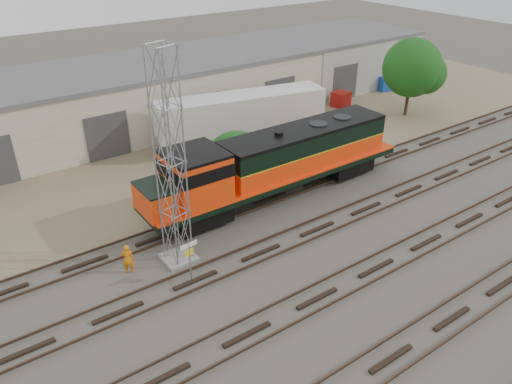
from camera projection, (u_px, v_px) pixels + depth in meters
ground at (335, 242)px, 27.64m from camera, size 140.00×140.00×0.00m
dirt_strip at (200, 152)px, 38.36m from camera, size 80.00×16.00×0.02m
tracks at (376, 268)px, 25.45m from camera, size 80.00×20.40×0.28m
warehouse at (153, 93)px, 42.81m from camera, size 58.40×10.40×5.30m
locomotive at (274, 163)px, 30.85m from camera, size 18.13×3.18×4.36m
signal_tower at (171, 167)px, 23.67m from camera, size 1.64×1.64×11.12m
sign_post at (189, 254)px, 23.92m from camera, size 0.93×0.15×2.28m
worker at (128, 259)px, 24.91m from camera, size 0.71×0.60×1.64m
semi_trailer at (245, 113)px, 38.58m from camera, size 13.48×5.42×4.07m
dumpster_blue at (385, 83)px, 51.94m from camera, size 1.81×1.73×1.50m
dumpster_red at (341, 99)px, 47.36m from camera, size 1.68×1.59×1.40m
tree_mid at (241, 163)px, 32.63m from camera, size 4.29×4.09×4.09m
tree_east at (416, 69)px, 43.57m from camera, size 5.37×5.12×6.91m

